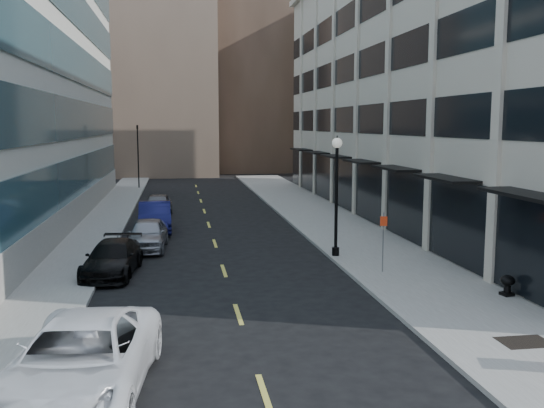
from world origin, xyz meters
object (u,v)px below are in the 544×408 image
object	(u,v)px
traffic_signal	(137,129)
car_blue_sedan	(155,217)
lamppost	(337,185)
car_white_van	(80,361)
urn_planter	(507,283)
car_black_pickup	(113,258)
sign_post	(383,234)
car_grey_sedan	(158,205)
car_silver_sedan	(148,234)

from	to	relation	value
traffic_signal	car_blue_sedan	xyz separation A→B (m)	(2.30, -23.78, -4.86)
traffic_signal	lamppost	bearing A→B (deg)	-71.59
car_white_van	urn_planter	bearing A→B (deg)	28.88
car_black_pickup	sign_post	size ratio (longest dim) A/B	1.95
car_white_van	urn_planter	xyz separation A→B (m)	(13.73, 5.73, -0.29)
car_white_van	car_blue_sedan	distance (m)	21.78
car_black_pickup	sign_post	bearing A→B (deg)	-2.86
traffic_signal	car_grey_sedan	size ratio (longest dim) A/B	1.55
car_silver_sedan	sign_post	size ratio (longest dim) A/B	1.83
traffic_signal	car_blue_sedan	size ratio (longest dim) A/B	1.35
car_silver_sedan	lamppost	bearing A→B (deg)	-18.63
traffic_signal	car_blue_sedan	bearing A→B (deg)	-84.47
car_grey_sedan	lamppost	xyz separation A→B (m)	(8.50, -14.49, 2.64)
car_silver_sedan	urn_planter	distance (m)	16.91
car_white_van	traffic_signal	bearing A→B (deg)	97.97
car_white_van	sign_post	xyz separation A→B (m)	(10.53, 9.76, 0.85)
lamppost	sign_post	world-z (taller)	lamppost
car_white_van	sign_post	size ratio (longest dim) A/B	2.58
car_silver_sedan	traffic_signal	bearing A→B (deg)	97.26
car_black_pickup	urn_planter	xyz separation A→B (m)	(14.18, -5.81, -0.11)
sign_post	car_silver_sedan	bearing A→B (deg)	156.70
lamppost	traffic_signal	bearing A→B (deg)	108.41
lamppost	urn_planter	distance (m)	8.99
traffic_signal	car_grey_sedan	world-z (taller)	traffic_signal
car_black_pickup	car_blue_sedan	size ratio (longest dim) A/B	0.93
traffic_signal	car_grey_sedan	distance (m)	18.76
car_white_van	car_black_pickup	bearing A→B (deg)	98.45
traffic_signal	car_black_pickup	bearing A→B (deg)	-88.45
lamppost	car_blue_sedan	bearing A→B (deg)	134.46
car_silver_sedan	urn_planter	bearing A→B (deg)	-36.74
sign_post	car_blue_sedan	bearing A→B (deg)	140.14
car_white_van	car_silver_sedan	xyz separation A→B (m)	(0.75, 16.55, -0.12)
car_grey_sedan	sign_post	bearing A→B (deg)	-58.97
car_white_van	car_grey_sedan	xyz separation A→B (m)	(0.93, 27.58, -0.12)
car_grey_sedan	sign_post	size ratio (longest dim) A/B	1.82
traffic_signal	sign_post	world-z (taller)	traffic_signal
car_blue_sedan	car_grey_sedan	distance (m)	5.83
car_black_pickup	lamppost	world-z (taller)	lamppost
car_white_van	urn_planter	distance (m)	14.88
traffic_signal	lamppost	size ratio (longest dim) A/B	1.26
car_blue_sedan	sign_post	world-z (taller)	sign_post
sign_post	urn_planter	world-z (taller)	sign_post
car_white_van	car_blue_sedan	bearing A→B (deg)	93.79
car_white_van	car_silver_sedan	size ratio (longest dim) A/B	1.41
traffic_signal	car_white_van	size ratio (longest dim) A/B	1.09
car_white_van	car_blue_sedan	xyz separation A→B (m)	(0.93, 21.76, -0.03)
car_blue_sedan	sign_post	bearing A→B (deg)	-53.22
car_black_pickup	car_grey_sedan	xyz separation A→B (m)	(1.38, 16.05, 0.07)
car_black_pickup	car_silver_sedan	world-z (taller)	car_silver_sedan
sign_post	car_grey_sedan	bearing A→B (deg)	129.79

